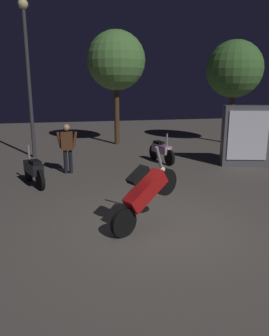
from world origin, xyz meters
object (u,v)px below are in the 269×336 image
Objects in this scene: motorcycle_red_foreground at (145,193)px; motorcycle_pink_parked_left at (161,151)px; motorcycle_black_parked_right at (34,170)px; streetlamp_near at (27,62)px; person_bystander_far at (67,144)px; kiosk_billboard at (246,136)px.

motorcycle_pink_parked_left is at bearing 41.78° from motorcycle_red_foreground.
motorcycle_red_foreground is 4.26m from motorcycle_black_parked_right.
streetlamp_near reaches higher than motorcycle_pink_parked_left.
motorcycle_red_foreground is at bearing -167.14° from motorcycle_black_parked_right.
streetlamp_near reaches higher than motorcycle_black_parked_right.
person_bystander_far is at bearing -62.07° from motorcycle_black_parked_right.
person_bystander_far reaches higher than motorcycle_pink_parked_left.
motorcycle_red_foreground is at bearing 57.50° from kiosk_billboard.
streetlamp_near is 8.35m from kiosk_billboard.
motorcycle_black_parked_right is (-2.37, 3.53, -0.31)m from motorcycle_red_foreground.
person_bystander_far reaches higher than motorcycle_black_parked_right.
streetlamp_near is at bearing 31.01° from person_bystander_far.
kiosk_billboard is at bearing 14.83° from motorcycle_red_foreground.
kiosk_billboard is at bearing -85.81° from person_bystander_far.
kiosk_billboard reaches higher than person_bystander_far.
person_bystander_far is at bearing -90.48° from motorcycle_pink_parked_left.
kiosk_billboard reaches higher than motorcycle_black_parked_right.
kiosk_billboard reaches higher than motorcycle_red_foreground.
kiosk_billboard is (7.09, 0.88, 0.61)m from motorcycle_black_parked_right.
motorcycle_black_parked_right is 1.58m from person_bystander_far.
streetlamp_near is at bearing -7.75° from kiosk_billboard.
motorcycle_red_foreground is 5.87m from motorcycle_pink_parked_left.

